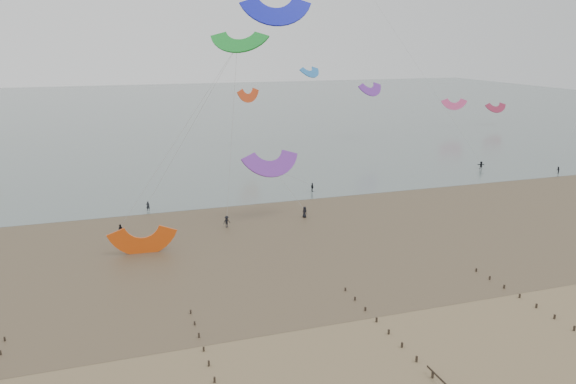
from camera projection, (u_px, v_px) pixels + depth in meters
The scene contains 6 objects.
ground at pixel (358, 348), 53.09m from camera, with size 500.00×500.00×0.00m, color brown.
sea_and_shore at pixel (234, 237), 83.38m from camera, with size 500.00×665.00×0.03m.
kitesurfer_lead at pixel (148, 206), 95.98m from camera, with size 0.61×0.40×1.67m, color black.
kitesurfers at pixel (323, 195), 102.55m from camera, with size 135.20×23.51×1.89m.
grounded_kite at pixel (144, 253), 76.94m from camera, with size 7.63×4.00×5.81m, color #DC490D, non-canonical shape.
kites_airborne at pixel (148, 77), 121.74m from camera, with size 235.31×121.57×45.42m.
Camera 1 is at (-21.23, -42.91, 28.10)m, focal length 35.00 mm.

